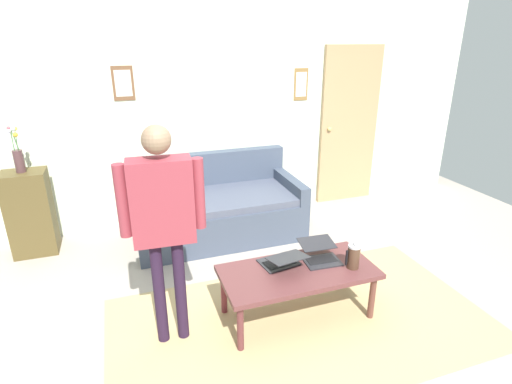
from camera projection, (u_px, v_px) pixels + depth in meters
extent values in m
plane|color=#AB9F92|center=(282.00, 316.00, 3.28)|extent=(7.68, 7.68, 0.00)
cube|color=tan|center=(302.00, 322.00, 3.22)|extent=(2.98, 1.63, 0.01)
cube|color=silver|center=(212.00, 108.00, 4.74)|extent=(7.04, 0.10, 2.70)
cube|color=olive|center=(301.00, 84.00, 4.95)|extent=(0.18, 0.02, 0.38)
cube|color=silver|center=(301.00, 84.00, 4.94)|extent=(0.14, 0.00, 0.29)
cube|color=brown|center=(123.00, 83.00, 4.28)|extent=(0.22, 0.02, 0.36)
cube|color=beige|center=(123.00, 83.00, 4.27)|extent=(0.17, 0.00, 0.27)
cube|color=tan|center=(349.00, 126.00, 5.33)|extent=(0.82, 0.05, 2.05)
sphere|color=tan|center=(329.00, 129.00, 5.20)|extent=(0.06, 0.06, 0.06)
cube|color=#404B5D|center=(219.00, 218.00, 4.56)|extent=(1.82, 0.94, 0.42)
cube|color=#4B5164|center=(219.00, 199.00, 4.45)|extent=(1.58, 0.86, 0.08)
cube|color=#404B5D|center=(209.00, 171.00, 4.75)|extent=(1.82, 0.14, 0.46)
cube|color=#404B5D|center=(289.00, 184.00, 4.71)|extent=(0.12, 0.94, 0.20)
cube|color=#404B5D|center=(138.00, 203.00, 4.19)|extent=(0.12, 0.94, 0.20)
cube|color=brown|center=(298.00, 272.00, 3.16)|extent=(1.22, 0.57, 0.04)
cylinder|color=brown|center=(372.00, 297.00, 3.21)|extent=(0.05, 0.05, 0.39)
cylinder|color=brown|center=(240.00, 328.00, 2.87)|extent=(0.05, 0.05, 0.39)
cylinder|color=brown|center=(343.00, 268.00, 3.61)|extent=(0.05, 0.05, 0.39)
cylinder|color=maroon|center=(224.00, 292.00, 3.27)|extent=(0.05, 0.05, 0.39)
cube|color=#28282D|center=(278.00, 262.00, 3.25)|extent=(0.32, 0.27, 0.01)
cube|color=black|center=(280.00, 263.00, 3.23)|extent=(0.26, 0.17, 0.00)
cube|color=#28282D|center=(288.00, 258.00, 3.10)|extent=(0.32, 0.26, 0.04)
cube|color=black|center=(287.00, 257.00, 3.10)|extent=(0.29, 0.23, 0.04)
cube|color=#28282D|center=(322.00, 261.00, 3.26)|extent=(0.30, 0.23, 0.01)
cube|color=black|center=(321.00, 259.00, 3.28)|extent=(0.25, 0.14, 0.00)
cube|color=#28282D|center=(317.00, 243.00, 3.33)|extent=(0.30, 0.22, 0.04)
cube|color=white|center=(317.00, 243.00, 3.33)|extent=(0.27, 0.19, 0.03)
cylinder|color=#4C3323|center=(353.00, 257.00, 3.16)|extent=(0.10, 0.10, 0.18)
cylinder|color=#B7B7BC|center=(355.00, 246.00, 3.12)|extent=(0.10, 0.10, 0.02)
sphere|color=#B2B2B7|center=(355.00, 244.00, 3.11)|extent=(0.03, 0.03, 0.03)
cube|color=black|center=(346.00, 258.00, 3.13)|extent=(0.01, 0.01, 0.13)
cube|color=brown|center=(31.00, 213.00, 4.13)|extent=(0.42, 0.32, 0.89)
cylinder|color=#4F3335|center=(19.00, 161.00, 3.93)|extent=(0.09, 0.09, 0.22)
cylinder|color=#3D7038|center=(12.00, 141.00, 3.84)|extent=(0.01, 0.03, 0.19)
sphere|color=silver|center=(9.00, 131.00, 3.80)|extent=(0.04, 0.04, 0.04)
cylinder|color=#3D7038|center=(16.00, 139.00, 3.86)|extent=(0.02, 0.02, 0.21)
sphere|color=yellow|center=(15.00, 129.00, 3.83)|extent=(0.04, 0.04, 0.04)
cylinder|color=#3D7038|center=(12.00, 139.00, 3.84)|extent=(0.01, 0.03, 0.22)
sphere|color=#D9535F|center=(9.00, 128.00, 3.80)|extent=(0.04, 0.04, 0.04)
cylinder|color=#3D7038|center=(15.00, 140.00, 3.84)|extent=(0.03, 0.02, 0.22)
sphere|color=silver|center=(13.00, 129.00, 3.79)|extent=(0.04, 0.04, 0.04)
cylinder|color=#3D7038|center=(16.00, 143.00, 3.85)|extent=(0.02, 0.02, 0.16)
sphere|color=yellow|center=(15.00, 135.00, 3.82)|extent=(0.04, 0.04, 0.04)
cylinder|color=#28182E|center=(160.00, 293.00, 2.89)|extent=(0.08, 0.08, 0.83)
cylinder|color=#28182E|center=(180.00, 290.00, 2.93)|extent=(0.08, 0.08, 0.83)
cube|color=#94343F|center=(162.00, 201.00, 2.66)|extent=(0.42, 0.21, 0.58)
cylinder|color=#94343F|center=(122.00, 201.00, 2.58)|extent=(0.08, 0.08, 0.50)
cylinder|color=#94343F|center=(199.00, 194.00, 2.71)|extent=(0.08, 0.08, 0.50)
sphere|color=#8E7055|center=(156.00, 140.00, 2.51)|extent=(0.19, 0.19, 0.19)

